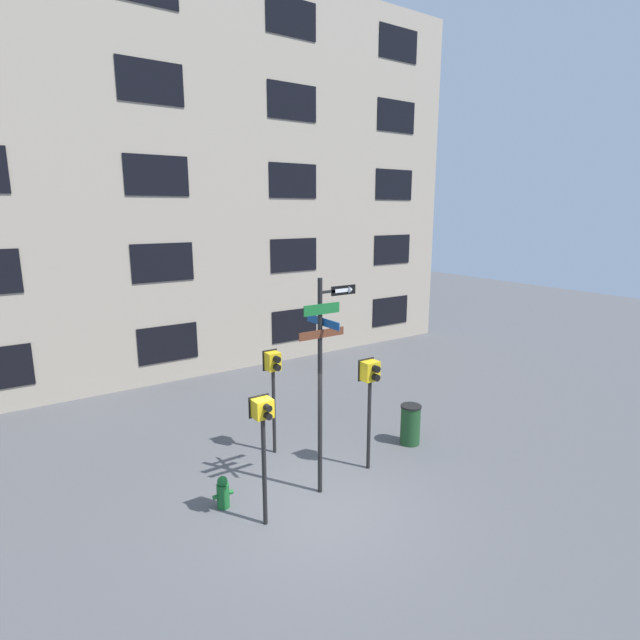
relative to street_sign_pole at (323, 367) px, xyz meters
name	(u,v)px	position (x,y,z in m)	size (l,w,h in m)	color
ground_plane	(317,509)	(-0.44, -0.45, -2.62)	(60.00, 60.00, 0.00)	#515154
building_facade	(154,176)	(-0.44, 8.52, 3.94)	(24.00, 0.64, 13.12)	tan
street_sign_pole	(323,367)	(0.00, 0.00, 0.00)	(1.30, 1.05, 4.32)	black
pedestrian_signal_left	(263,427)	(-1.46, -0.31, -0.74)	(0.39, 0.40, 2.41)	black
pedestrian_signal_right	(370,383)	(1.34, 0.19, -0.65)	(0.41, 0.40, 2.47)	black
pedestrian_signal_across	(273,374)	(0.00, 1.98, -0.69)	(0.36, 0.40, 2.45)	black
fire_hydrant	(223,492)	(-1.88, 0.60, -2.31)	(0.40, 0.24, 0.64)	#196028
trash_bin	(410,424)	(2.94, 0.55, -2.13)	(0.50, 0.50, 0.97)	#1E4723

